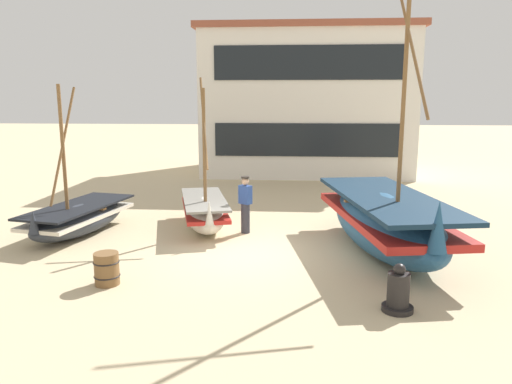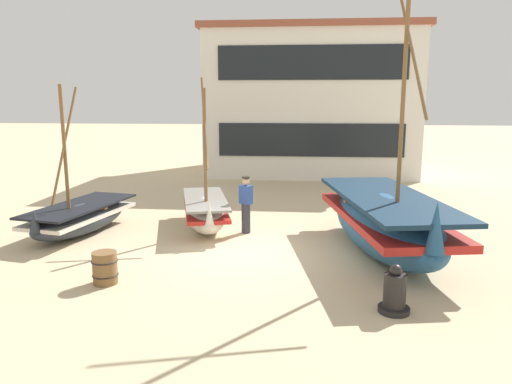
{
  "view_description": "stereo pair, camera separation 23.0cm",
  "coord_description": "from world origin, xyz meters",
  "px_view_note": "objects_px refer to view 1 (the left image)",
  "views": [
    {
      "loc": [
        0.97,
        -11.97,
        3.94
      ],
      "look_at": [
        0.0,
        1.0,
        1.4
      ],
      "focal_mm": 34.19,
      "sensor_mm": 36.0,
      "label": 1
    },
    {
      "loc": [
        1.2,
        -11.95,
        3.94
      ],
      "look_at": [
        0.0,
        1.0,
        1.4
      ],
      "focal_mm": 34.19,
      "sensor_mm": 36.0,
      "label": 2
    }
  ],
  "objects_px": {
    "fishing_boat_near_left": "(204,211)",
    "fisherman_by_hull": "(245,205)",
    "capstan_winch": "(398,292)",
    "wooden_barrel": "(107,269)",
    "fishing_boat_far_right": "(78,218)",
    "harbor_building_main": "(306,102)",
    "fishing_boat_centre_large": "(386,221)"
  },
  "relations": [
    {
      "from": "fishing_boat_far_right",
      "to": "wooden_barrel",
      "type": "relative_size",
      "value": 6.12
    },
    {
      "from": "fishing_boat_near_left",
      "to": "wooden_barrel",
      "type": "distance_m",
      "value": 4.86
    },
    {
      "from": "capstan_winch",
      "to": "wooden_barrel",
      "type": "xyz_separation_m",
      "value": [
        -5.91,
        0.88,
        -0.02
      ]
    },
    {
      "from": "fishing_boat_centre_large",
      "to": "capstan_winch",
      "type": "distance_m",
      "value": 3.63
    },
    {
      "from": "fishing_boat_far_right",
      "to": "fisherman_by_hull",
      "type": "height_order",
      "value": "fishing_boat_far_right"
    },
    {
      "from": "fishing_boat_far_right",
      "to": "fisherman_by_hull",
      "type": "relative_size",
      "value": 2.54
    },
    {
      "from": "fishing_boat_centre_large",
      "to": "harbor_building_main",
      "type": "relative_size",
      "value": 0.69
    },
    {
      "from": "fishing_boat_near_left",
      "to": "fishing_boat_centre_large",
      "type": "height_order",
      "value": "fishing_boat_centre_large"
    },
    {
      "from": "fishing_boat_near_left",
      "to": "fisherman_by_hull",
      "type": "xyz_separation_m",
      "value": [
        1.3,
        -0.44,
        0.31
      ]
    },
    {
      "from": "wooden_barrel",
      "to": "harbor_building_main",
      "type": "bearing_deg",
      "value": 74.76
    },
    {
      "from": "fishing_boat_near_left",
      "to": "harbor_building_main",
      "type": "distance_m",
      "value": 12.96
    },
    {
      "from": "harbor_building_main",
      "to": "fishing_boat_far_right",
      "type": "bearing_deg",
      "value": -117.78
    },
    {
      "from": "fisherman_by_hull",
      "to": "fishing_boat_near_left",
      "type": "bearing_deg",
      "value": 161.04
    },
    {
      "from": "fishing_boat_near_left",
      "to": "harbor_building_main",
      "type": "relative_size",
      "value": 0.42
    },
    {
      "from": "fishing_boat_centre_large",
      "to": "harbor_building_main",
      "type": "bearing_deg",
      "value": 97.01
    },
    {
      "from": "fishing_boat_centre_large",
      "to": "fishing_boat_far_right",
      "type": "relative_size",
      "value": 1.74
    },
    {
      "from": "wooden_barrel",
      "to": "fisherman_by_hull",
      "type": "bearing_deg",
      "value": 58.91
    },
    {
      "from": "fisherman_by_hull",
      "to": "capstan_winch",
      "type": "distance_m",
      "value": 6.14
    },
    {
      "from": "fisherman_by_hull",
      "to": "fishing_boat_centre_large",
      "type": "bearing_deg",
      "value": -22.42
    },
    {
      "from": "capstan_winch",
      "to": "harbor_building_main",
      "type": "relative_size",
      "value": 0.09
    },
    {
      "from": "capstan_winch",
      "to": "harbor_building_main",
      "type": "height_order",
      "value": "harbor_building_main"
    },
    {
      "from": "fishing_boat_far_right",
      "to": "harbor_building_main",
      "type": "bearing_deg",
      "value": 62.22
    },
    {
      "from": "fishing_boat_centre_large",
      "to": "capstan_winch",
      "type": "height_order",
      "value": "fishing_boat_centre_large"
    },
    {
      "from": "fishing_boat_far_right",
      "to": "wooden_barrel",
      "type": "xyz_separation_m",
      "value": [
        2.29,
        -3.77,
        -0.13
      ]
    },
    {
      "from": "fishing_boat_far_right",
      "to": "harbor_building_main",
      "type": "relative_size",
      "value": 0.4
    },
    {
      "from": "fishing_boat_near_left",
      "to": "wooden_barrel",
      "type": "height_order",
      "value": "fishing_boat_near_left"
    },
    {
      "from": "fishing_boat_centre_large",
      "to": "harbor_building_main",
      "type": "distance_m",
      "value": 14.51
    },
    {
      "from": "fishing_boat_centre_large",
      "to": "fishing_boat_far_right",
      "type": "height_order",
      "value": "fishing_boat_centre_large"
    },
    {
      "from": "fishing_boat_near_left",
      "to": "fisherman_by_hull",
      "type": "height_order",
      "value": "fishing_boat_near_left"
    },
    {
      "from": "fishing_boat_near_left",
      "to": "capstan_winch",
      "type": "height_order",
      "value": "fishing_boat_near_left"
    },
    {
      "from": "fishing_boat_near_left",
      "to": "capstan_winch",
      "type": "relative_size",
      "value": 4.86
    },
    {
      "from": "fisherman_by_hull",
      "to": "harbor_building_main",
      "type": "height_order",
      "value": "harbor_building_main"
    }
  ]
}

